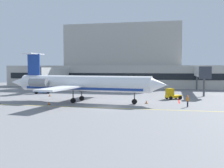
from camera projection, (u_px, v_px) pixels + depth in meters
ground at (107, 107)px, 43.59m from camera, size 120.00×120.00×0.11m
terminal_building at (124, 64)px, 89.16m from camera, size 79.53×11.24×20.51m
jet_bridge_west at (201, 72)px, 67.00m from camera, size 2.40×22.39×6.53m
jet_bridge_east at (51, 72)px, 75.77m from camera, size 2.40×21.85×6.42m
regional_jet at (81, 84)px, 49.85m from camera, size 30.69×23.60×9.00m
baggage_tug at (172, 94)px, 54.24m from camera, size 3.36×3.00×2.17m
pushback_tractor at (40, 90)px, 66.04m from camera, size 4.20×3.18×2.16m
belt_loader at (84, 88)px, 73.02m from camera, size 2.30×3.65×1.88m
marshaller at (188, 101)px, 43.57m from camera, size 0.35×0.81×1.97m
safety_cone_alpha at (146, 102)px, 47.82m from camera, size 0.47×0.47×0.55m
safety_cone_charlie at (49, 103)px, 46.16m from camera, size 0.47×0.47×0.55m
safety_cone_delta at (50, 95)px, 59.87m from camera, size 0.47×0.47×0.55m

